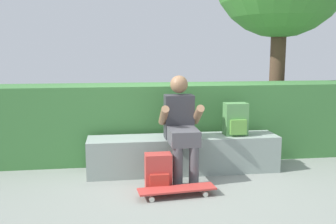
# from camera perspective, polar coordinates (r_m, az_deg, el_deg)

# --- Properties ---
(ground_plane) EXTENTS (24.00, 24.00, 0.00)m
(ground_plane) POSITION_cam_1_polar(r_m,az_deg,el_deg) (4.48, 3.04, -10.07)
(ground_plane) COLOR gray
(bench_main) EXTENTS (2.33, 0.45, 0.44)m
(bench_main) POSITION_cam_1_polar(r_m,az_deg,el_deg) (4.69, 2.37, -6.35)
(bench_main) COLOR gray
(bench_main) RESTS_ON ground
(person_skater) EXTENTS (0.49, 0.62, 1.19)m
(person_skater) POSITION_cam_1_polar(r_m,az_deg,el_deg) (4.37, 1.97, -1.79)
(person_skater) COLOR #333338
(person_skater) RESTS_ON ground
(skateboard_near_person) EXTENTS (0.82, 0.28, 0.09)m
(skateboard_near_person) POSITION_cam_1_polar(r_m,az_deg,el_deg) (3.95, 1.36, -11.61)
(skateboard_near_person) COLOR #BC3833
(skateboard_near_person) RESTS_ON ground
(backpack_on_bench) EXTENTS (0.28, 0.23, 0.40)m
(backpack_on_bench) POSITION_cam_1_polar(r_m,az_deg,el_deg) (4.75, 10.18, -1.14)
(backpack_on_bench) COLOR #51894C
(backpack_on_bench) RESTS_ON bench_main
(backpack_on_ground) EXTENTS (0.28, 0.23, 0.40)m
(backpack_on_ground) POSITION_cam_1_polar(r_m,az_deg,el_deg) (4.08, -1.47, -9.15)
(backpack_on_ground) COLOR #B23833
(backpack_on_ground) RESTS_ON ground
(hedge_row) EXTENTS (5.48, 0.70, 1.03)m
(hedge_row) POSITION_cam_1_polar(r_m,az_deg,el_deg) (5.29, 2.63, -1.31)
(hedge_row) COLOR #3B7338
(hedge_row) RESTS_ON ground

